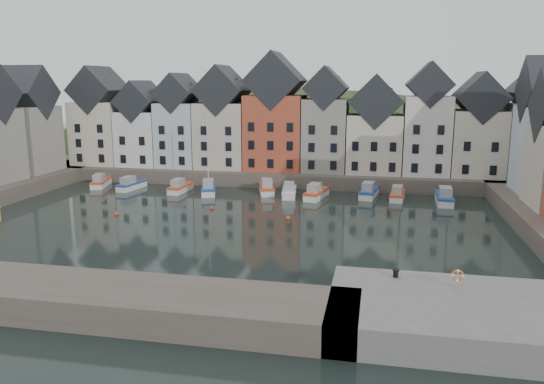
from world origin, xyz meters
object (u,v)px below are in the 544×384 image
(mooring_bollard, at_px, (396,273))
(life_ring_post, at_px, (457,276))
(boat_a, at_px, (101,182))
(boat_d, at_px, (208,188))

(mooring_bollard, height_order, life_ring_post, life_ring_post)
(boat_a, distance_m, mooring_bollard, 54.55)
(boat_a, height_order, boat_d, boat_d)
(boat_a, distance_m, boat_d, 17.41)
(boat_a, relative_size, mooring_bollard, 10.72)
(boat_d, relative_size, mooring_bollard, 20.87)
(boat_d, distance_m, mooring_bollard, 41.33)
(boat_d, relative_size, life_ring_post, 8.99)
(mooring_bollard, bearing_deg, boat_a, 140.08)
(boat_d, bearing_deg, boat_a, 157.21)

